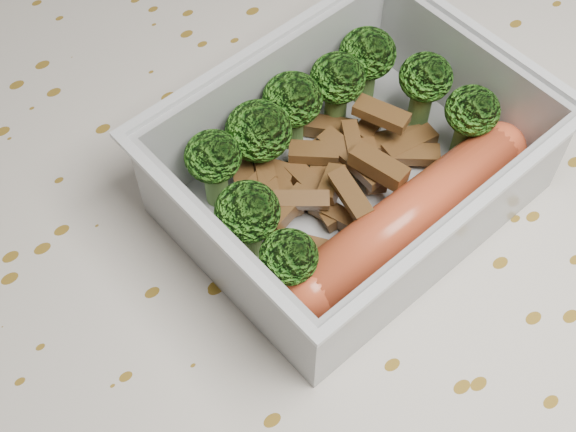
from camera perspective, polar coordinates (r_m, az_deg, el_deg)
dining_table at (r=0.53m, az=0.53°, el=-6.32°), size 1.40×0.90×0.75m
tablecloth at (r=0.48m, az=0.57°, el=-3.60°), size 1.46×0.96×0.19m
lunch_container at (r=0.45m, az=4.57°, el=3.02°), size 0.21×0.17×0.07m
broccoli_florets at (r=0.44m, az=2.26°, el=6.21°), size 0.17×0.12×0.05m
meat_pile at (r=0.45m, az=3.13°, el=3.20°), size 0.13×0.09×0.03m
sausage at (r=0.44m, az=8.64°, el=-0.04°), size 0.17×0.04×0.03m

